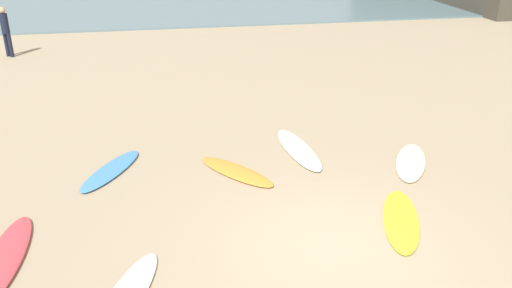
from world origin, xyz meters
name	(u,v)px	position (x,y,z in m)	size (l,w,h in m)	color
ground_plane	(333,247)	(0.00, 0.00, 0.00)	(120.00, 120.00, 0.00)	tan
surfboard_0	(411,162)	(2.58, 2.56, 0.04)	(0.59, 1.96, 0.07)	#EFEEC6
surfboard_1	(5,258)	(-4.98, 0.60, 0.04)	(0.55, 2.40, 0.09)	#D8464F
surfboard_2	(298,149)	(0.44, 3.65, 0.04)	(0.58, 2.36, 0.08)	silver
surfboard_3	(111,170)	(-3.58, 3.36, 0.04)	(0.51, 2.01, 0.08)	#488FE1
surfboard_4	(236,171)	(-1.09, 2.82, 0.04)	(0.54, 1.94, 0.08)	gold
surfboard_6	(401,220)	(1.37, 0.48, 0.03)	(0.59, 2.08, 0.06)	yellow
beachgoer_near	(5,29)	(-7.77, 13.87, 1.01)	(0.39, 0.39, 1.80)	#191E33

